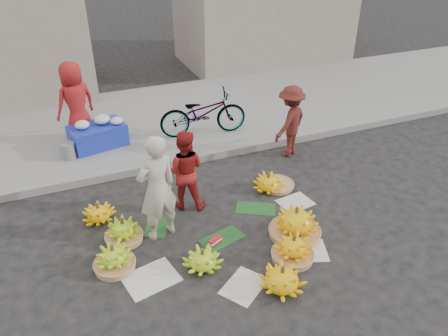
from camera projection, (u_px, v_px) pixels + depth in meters
name	position (u px, v px, depth m)	size (l,w,h in m)	color
ground	(223.00, 229.00, 6.77)	(80.00, 80.00, 0.00)	black
curb	(181.00, 160.00, 8.48)	(40.00, 0.25, 0.15)	gray
sidewalk	(154.00, 119.00, 10.15)	(40.00, 4.00, 0.12)	gray
newspaper_scatter	(245.00, 262.00, 6.13)	(3.20, 1.80, 0.00)	silver
banana_leaves	(213.00, 223.00, 6.89)	(2.00, 1.00, 0.00)	#18491E
banana_bunch_0	(114.00, 259.00, 5.96)	(0.56, 0.56, 0.40)	#B1764A
banana_bunch_1	(203.00, 259.00, 5.98)	(0.65, 0.65, 0.33)	#8CC11B
banana_bunch_2	(282.00, 279.00, 5.63)	(0.71, 0.71, 0.38)	yellow
banana_bunch_3	(293.00, 249.00, 6.12)	(0.65, 0.65, 0.42)	#B1764A
banana_bunch_4	(296.00, 223.00, 6.54)	(0.89, 0.89, 0.51)	#B1764A
banana_bunch_5	(268.00, 182.00, 7.65)	(0.70, 0.70, 0.34)	yellow
banana_bunch_6	(123.00, 231.00, 6.47)	(0.55, 0.55, 0.40)	#B1764A
banana_bunch_7	(99.00, 213.00, 6.90)	(0.65, 0.65, 0.32)	yellow
basket_spare	(277.00, 185.00, 7.79)	(0.58, 0.58, 0.07)	#B1764A
incense_stack	(215.00, 241.00, 6.45)	(0.23, 0.07, 0.09)	red
vendor_cream	(157.00, 189.00, 6.23)	(0.61, 0.40, 1.68)	beige
vendor_red	(185.00, 170.00, 6.96)	(0.67, 0.52, 1.37)	red
man_striped	(290.00, 121.00, 8.48)	(0.93, 0.54, 1.44)	maroon
flower_table	(98.00, 134.00, 8.78)	(1.18, 0.87, 0.62)	#1927A6
grey_bucket	(68.00, 151.00, 8.38)	(0.28, 0.28, 0.31)	slate
flower_vendor	(76.00, 103.00, 8.71)	(0.81, 0.53, 1.66)	red
bicycle	(203.00, 113.00, 9.13)	(1.83, 0.64, 0.96)	gray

